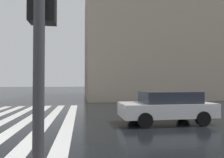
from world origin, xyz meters
The scene contains 4 objects.
zebra_crossing centered at (4.00, -0.75, 0.00)m, with size 13.00×6.50×0.01m.
haussmann_block_corner centered at (21.46, -15.42, 8.92)m, with size 17.91×21.03×18.22m.
traffic_signal_post centered at (-3.63, -3.86, 2.44)m, with size 0.44×0.30×3.17m.
car_white centered at (2.50, -8.10, 0.76)m, with size 1.85×4.10×1.41m.
Camera 1 is at (-5.99, -4.31, 1.77)m, focal length 32.07 mm.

